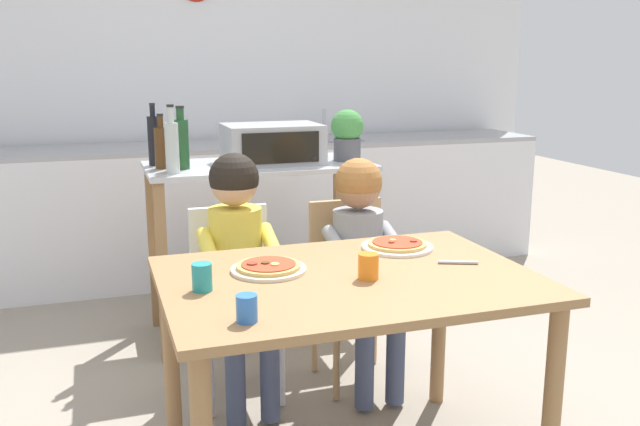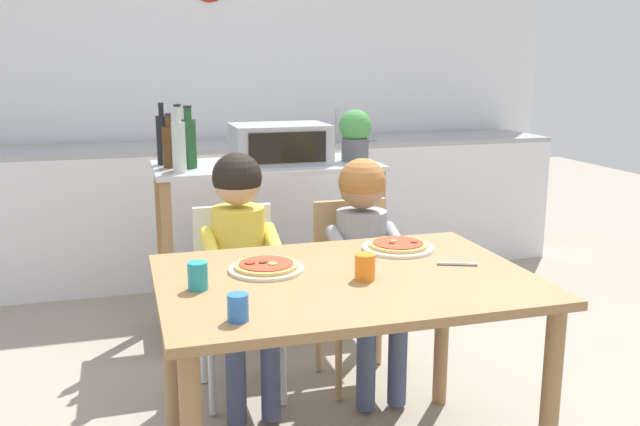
{
  "view_description": "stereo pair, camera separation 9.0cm",
  "coord_description": "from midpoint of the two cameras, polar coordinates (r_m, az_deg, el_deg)",
  "views": [
    {
      "loc": [
        -0.78,
        -2.05,
        1.45
      ],
      "look_at": [
        0.0,
        0.3,
        0.89
      ],
      "focal_mm": 38.57,
      "sensor_mm": 36.0,
      "label": 1
    },
    {
      "loc": [
        -0.7,
        -2.08,
        1.45
      ],
      "look_at": [
        0.0,
        0.3,
        0.89
      ],
      "focal_mm": 38.57,
      "sensor_mm": 36.0,
      "label": 2
    }
  ],
  "objects": [
    {
      "name": "child_in_grey_shirt",
      "position": [
        2.96,
        2.68,
        -2.47
      ],
      "size": [
        0.32,
        0.42,
        1.01
      ],
      "color": "#424C6B",
      "rests_on": "ground"
    },
    {
      "name": "bottle_slim_sauce",
      "position": [
        3.45,
        -12.18,
        5.76
      ],
      "size": [
        0.07,
        0.07,
        0.31
      ],
      "color": "#1E4723",
      "rests_on": "kitchen_island_cart"
    },
    {
      "name": "dining_chair_left",
      "position": [
        3.02,
        -7.99,
        -6.14
      ],
      "size": [
        0.36,
        0.36,
        0.81
      ],
      "color": "silver",
      "rests_on": "ground"
    },
    {
      "name": "child_in_yellow_shirt",
      "position": [
        2.84,
        -7.69,
        -2.77
      ],
      "size": [
        0.32,
        0.42,
        1.05
      ],
      "color": "#424C6B",
      "rests_on": "ground"
    },
    {
      "name": "potted_herb_plant",
      "position": [
        3.66,
        1.57,
        6.61
      ],
      "size": [
        0.17,
        0.17,
        0.27
      ],
      "color": "#4C4C51",
      "rests_on": "kitchen_island_cart"
    },
    {
      "name": "bottle_brown_beer",
      "position": [
        3.32,
        -12.95,
        5.46
      ],
      "size": [
        0.06,
        0.06,
        0.32
      ],
      "color": "#ADB7B2",
      "rests_on": "kitchen_island_cart"
    },
    {
      "name": "drinking_cup_orange",
      "position": [
        2.26,
        2.89,
        -4.44
      ],
      "size": [
        0.07,
        0.07,
        0.09
      ],
      "primitive_type": "cylinder",
      "color": "orange",
      "rests_on": "dining_table"
    },
    {
      "name": "bottle_tall_green_wine",
      "position": [
        3.49,
        -13.75,
        5.38
      ],
      "size": [
        0.07,
        0.07,
        0.27
      ],
      "color": "#4C2D14",
      "rests_on": "kitchen_island_cart"
    },
    {
      "name": "dining_chair_right",
      "position": [
        3.12,
        1.86,
        -5.35
      ],
      "size": [
        0.36,
        0.36,
        0.81
      ],
      "color": "tan",
      "rests_on": "ground"
    },
    {
      "name": "pizza_plate_cream",
      "position": [
        2.35,
        -5.4,
        -4.55
      ],
      "size": [
        0.26,
        0.26,
        0.03
      ],
      "color": "beige",
      "rests_on": "dining_table"
    },
    {
      "name": "serving_spoon",
      "position": [
        2.47,
        10.3,
        -4.03
      ],
      "size": [
        0.13,
        0.06,
        0.01
      ],
      "primitive_type": "cylinder",
      "rotation": [
        0.0,
        1.57,
        2.76
      ],
      "color": "#B7BABF",
      "rests_on": "dining_table"
    },
    {
      "name": "bottle_squat_spirits",
      "position": [
        3.6,
        -14.32,
        5.94
      ],
      "size": [
        0.06,
        0.06,
        0.31
      ],
      "color": "black",
      "rests_on": "kitchen_island_cart"
    },
    {
      "name": "dining_table",
      "position": [
        2.34,
        1.23,
        -7.62
      ],
      "size": [
        1.24,
        0.88,
        0.74
      ],
      "color": "olive",
      "rests_on": "ground"
    },
    {
      "name": "kitchen_island_cart",
      "position": [
        3.64,
        -5.75,
        -0.59
      ],
      "size": [
        1.15,
        0.58,
        0.92
      ],
      "color": "#B7BABF",
      "rests_on": "ground"
    },
    {
      "name": "drinking_cup_teal",
      "position": [
        2.18,
        -10.92,
        -5.29
      ],
      "size": [
        0.06,
        0.06,
        0.09
      ],
      "primitive_type": "cylinder",
      "color": "teal",
      "rests_on": "dining_table"
    },
    {
      "name": "pizza_plate_white",
      "position": [
        2.63,
        5.45,
        -2.7
      ],
      "size": [
        0.27,
        0.27,
        0.03
      ],
      "color": "white",
      "rests_on": "dining_table"
    },
    {
      "name": "drinking_cup_blue",
      "position": [
        1.92,
        -7.45,
        -7.86
      ],
      "size": [
        0.06,
        0.06,
        0.08
      ],
      "primitive_type": "cylinder",
      "color": "blue",
      "rests_on": "dining_table"
    },
    {
      "name": "kitchen_counter",
      "position": [
        4.72,
        -8.98,
        0.3
      ],
      "size": [
        4.58,
        0.6,
        1.09
      ],
      "color": "silver",
      "rests_on": "ground"
    },
    {
      "name": "ground_plane",
      "position": [
        3.59,
        -5.04,
        -11.15
      ],
      "size": [
        11.37,
        11.37,
        0.0
      ],
      "primitive_type": "plane",
      "color": "gray"
    },
    {
      "name": "back_wall_tiled",
      "position": [
        5.02,
        -10.15,
        11.38
      ],
      "size": [
        5.09,
        0.14,
        2.7
      ],
      "color": "silver",
      "rests_on": "ground"
    },
    {
      "name": "toaster_oven",
      "position": [
        3.58,
        -4.71,
        5.74
      ],
      "size": [
        0.49,
        0.36,
        0.2
      ],
      "color": "#999BA0",
      "rests_on": "kitchen_island_cart"
    }
  ]
}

